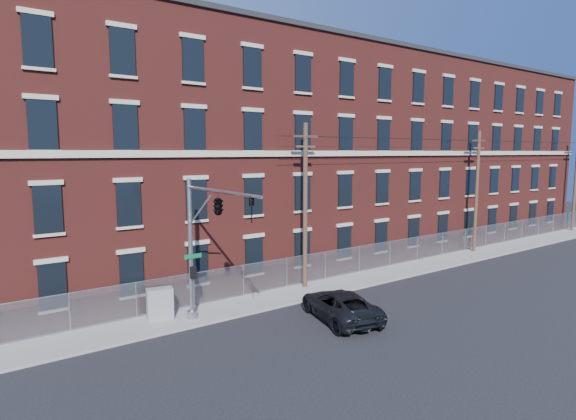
{
  "coord_description": "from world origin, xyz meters",
  "views": [
    {
      "loc": [
        -15.44,
        -16.72,
        8.4
      ],
      "look_at": [
        -0.44,
        4.0,
        5.24
      ],
      "focal_mm": 29.39,
      "sensor_mm": 36.0,
      "label": 1
    }
  ],
  "objects_px": {
    "utility_pole_near": "(305,203)",
    "utility_cabinet": "(160,304)",
    "pickup_truck": "(340,305)",
    "traffic_signal_mast": "(211,220)"
  },
  "relations": [
    {
      "from": "traffic_signal_mast",
      "to": "utility_cabinet",
      "type": "height_order",
      "value": "traffic_signal_mast"
    },
    {
      "from": "traffic_signal_mast",
      "to": "utility_pole_near",
      "type": "distance_m",
      "value": 8.7
    },
    {
      "from": "pickup_truck",
      "to": "utility_cabinet",
      "type": "relative_size",
      "value": 3.39
    },
    {
      "from": "pickup_truck",
      "to": "utility_cabinet",
      "type": "height_order",
      "value": "utility_cabinet"
    },
    {
      "from": "pickup_truck",
      "to": "utility_cabinet",
      "type": "distance_m",
      "value": 9.0
    },
    {
      "from": "pickup_truck",
      "to": "utility_pole_near",
      "type": "bearing_deg",
      "value": -95.38
    },
    {
      "from": "traffic_signal_mast",
      "to": "utility_cabinet",
      "type": "xyz_separation_m",
      "value": [
        -1.32,
        3.19,
        -4.49
      ]
    },
    {
      "from": "utility_pole_near",
      "to": "utility_cabinet",
      "type": "bearing_deg",
      "value": -178.61
    },
    {
      "from": "utility_pole_near",
      "to": "utility_cabinet",
      "type": "relative_size",
      "value": 6.38
    },
    {
      "from": "utility_pole_near",
      "to": "utility_cabinet",
      "type": "height_order",
      "value": "utility_pole_near"
    }
  ]
}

